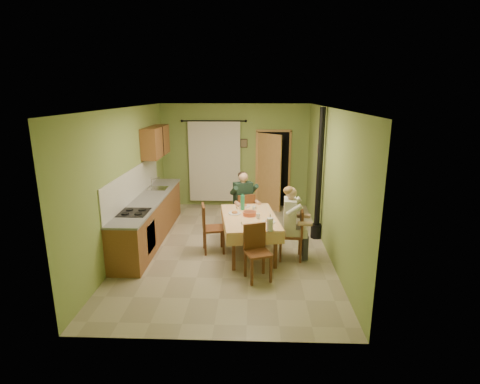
{
  "coord_description": "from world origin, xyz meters",
  "views": [
    {
      "loc": [
        0.52,
        -7.13,
        3.08
      ],
      "look_at": [
        0.25,
        0.1,
        1.15
      ],
      "focal_mm": 28.0,
      "sensor_mm": 36.0,
      "label": 1
    }
  ],
  "objects_px": {
    "chair_far": "(244,222)",
    "chair_near": "(258,263)",
    "stove_flue": "(318,192)",
    "man_right": "(292,215)",
    "dining_table": "(250,235)",
    "chair_left": "(213,238)",
    "chair_right": "(291,244)",
    "man_far": "(244,196)"
  },
  "relations": [
    {
      "from": "stove_flue",
      "to": "chair_near",
      "type": "bearing_deg",
      "value": -123.83
    },
    {
      "from": "chair_far",
      "to": "chair_near",
      "type": "relative_size",
      "value": 1.0
    },
    {
      "from": "chair_far",
      "to": "chair_right",
      "type": "bearing_deg",
      "value": -75.97
    },
    {
      "from": "chair_far",
      "to": "dining_table",
      "type": "bearing_deg",
      "value": -105.09
    },
    {
      "from": "dining_table",
      "to": "chair_left",
      "type": "xyz_separation_m",
      "value": [
        -0.73,
        0.04,
        -0.09
      ]
    },
    {
      "from": "dining_table",
      "to": "man_far",
      "type": "height_order",
      "value": "man_far"
    },
    {
      "from": "dining_table",
      "to": "man_far",
      "type": "distance_m",
      "value": 1.16
    },
    {
      "from": "man_right",
      "to": "man_far",
      "type": "bearing_deg",
      "value": 40.27
    },
    {
      "from": "chair_right",
      "to": "stove_flue",
      "type": "xyz_separation_m",
      "value": [
        0.65,
        1.08,
        0.73
      ]
    },
    {
      "from": "stove_flue",
      "to": "man_right",
      "type": "bearing_deg",
      "value": -121.59
    },
    {
      "from": "chair_right",
      "to": "stove_flue",
      "type": "bearing_deg",
      "value": -27.3
    },
    {
      "from": "chair_right",
      "to": "man_far",
      "type": "height_order",
      "value": "man_far"
    },
    {
      "from": "dining_table",
      "to": "man_right",
      "type": "bearing_deg",
      "value": -23.75
    },
    {
      "from": "chair_right",
      "to": "man_right",
      "type": "xyz_separation_m",
      "value": [
        -0.01,
        0.0,
        0.59
      ]
    },
    {
      "from": "chair_right",
      "to": "man_right",
      "type": "bearing_deg",
      "value": 90.0
    },
    {
      "from": "dining_table",
      "to": "stove_flue",
      "type": "bearing_deg",
      "value": 22.84
    },
    {
      "from": "man_far",
      "to": "man_right",
      "type": "xyz_separation_m",
      "value": [
        0.93,
        -1.25,
        0.0
      ]
    },
    {
      "from": "dining_table",
      "to": "chair_near",
      "type": "height_order",
      "value": "chair_near"
    },
    {
      "from": "chair_left",
      "to": "stove_flue",
      "type": "height_order",
      "value": "stove_flue"
    },
    {
      "from": "chair_left",
      "to": "man_right",
      "type": "distance_m",
      "value": 1.65
    },
    {
      "from": "dining_table",
      "to": "man_right",
      "type": "height_order",
      "value": "man_right"
    },
    {
      "from": "man_far",
      "to": "chair_left",
      "type": "bearing_deg",
      "value": -143.66
    },
    {
      "from": "chair_far",
      "to": "stove_flue",
      "type": "xyz_separation_m",
      "value": [
        1.59,
        -0.16,
        0.74
      ]
    },
    {
      "from": "dining_table",
      "to": "chair_right",
      "type": "xyz_separation_m",
      "value": [
        0.8,
        -0.22,
        -0.09
      ]
    },
    {
      "from": "man_far",
      "to": "stove_flue",
      "type": "xyz_separation_m",
      "value": [
        1.6,
        -0.17,
        0.15
      ]
    },
    {
      "from": "chair_far",
      "to": "chair_near",
      "type": "bearing_deg",
      "value": -105.16
    },
    {
      "from": "dining_table",
      "to": "chair_near",
      "type": "bearing_deg",
      "value": -90.12
    },
    {
      "from": "man_right",
      "to": "chair_right",
      "type": "bearing_deg",
      "value": -90.0
    },
    {
      "from": "stove_flue",
      "to": "dining_table",
      "type": "bearing_deg",
      "value": -149.21
    },
    {
      "from": "chair_right",
      "to": "man_far",
      "type": "bearing_deg",
      "value": 40.67
    },
    {
      "from": "man_right",
      "to": "chair_near",
      "type": "bearing_deg",
      "value": 147.19
    },
    {
      "from": "chair_far",
      "to": "chair_near",
      "type": "xyz_separation_m",
      "value": [
        0.29,
        -2.1,
        -0.0
      ]
    },
    {
      "from": "dining_table",
      "to": "chair_near",
      "type": "xyz_separation_m",
      "value": [
        0.15,
        -1.08,
        -0.09
      ]
    },
    {
      "from": "chair_near",
      "to": "man_right",
      "type": "bearing_deg",
      "value": -146.78
    },
    {
      "from": "dining_table",
      "to": "chair_near",
      "type": "relative_size",
      "value": 1.92
    },
    {
      "from": "chair_left",
      "to": "chair_far",
      "type": "bearing_deg",
      "value": 137.35
    },
    {
      "from": "chair_far",
      "to": "stove_flue",
      "type": "relative_size",
      "value": 0.34
    },
    {
      "from": "dining_table",
      "to": "stove_flue",
      "type": "relative_size",
      "value": 0.65
    },
    {
      "from": "chair_right",
      "to": "chair_left",
      "type": "relative_size",
      "value": 1.01
    },
    {
      "from": "chair_right",
      "to": "chair_left",
      "type": "height_order",
      "value": "chair_right"
    },
    {
      "from": "chair_near",
      "to": "chair_left",
      "type": "distance_m",
      "value": 1.43
    },
    {
      "from": "chair_left",
      "to": "man_right",
      "type": "relative_size",
      "value": 0.7
    }
  ]
}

